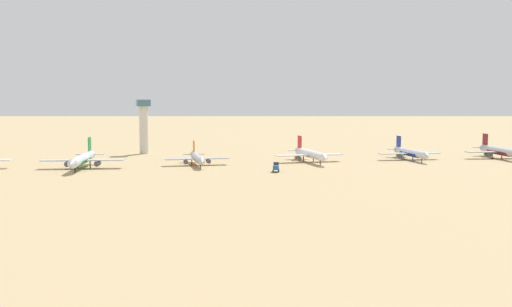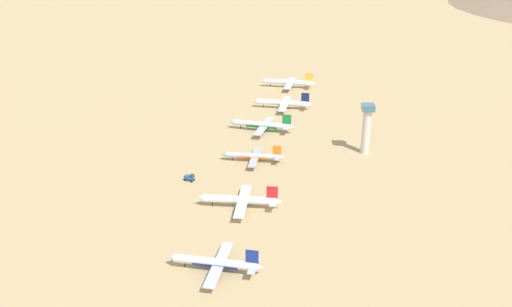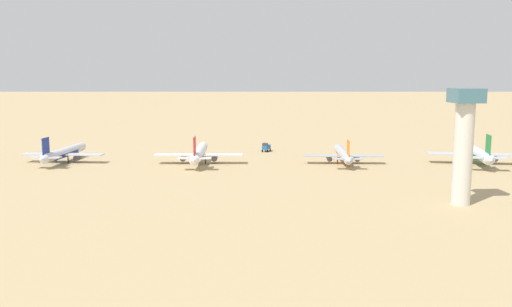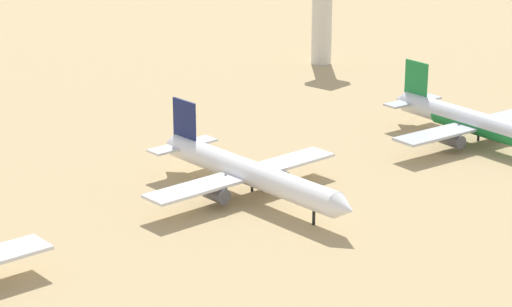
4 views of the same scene
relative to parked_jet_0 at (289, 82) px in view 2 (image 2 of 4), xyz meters
name	(u,v)px [view 2 (image 2 of 4)]	position (x,y,z in m)	size (l,w,h in m)	color
ground_plane	(253,163)	(22.03, 153.78, -4.40)	(1832.42, 1832.42, 0.00)	tan
parked_jet_0	(289,82)	(0.00, 0.00, 0.00)	(45.22, 36.97, 13.07)	white
parked_jet_1	(283,103)	(4.72, 55.33, -0.17)	(43.58, 35.58, 12.58)	white
parked_jet_2	(262,125)	(18.41, 102.49, -0.20)	(43.40, 35.62, 12.63)	silver
parked_jet_3	(253,156)	(21.83, 152.03, -0.94)	(36.09, 29.39, 10.40)	#B2B7C1
parked_jet_4	(241,200)	(25.29, 205.84, -0.44)	(40.76, 33.11, 11.75)	white
parked_jet_5	(216,263)	(31.21, 257.11, -0.72)	(38.28, 31.27, 11.06)	silver
service_truck	(190,177)	(53.88, 178.25, -2.32)	(5.68, 4.39, 3.90)	#1E5999
control_tower	(367,126)	(-42.71, 136.18, 12.16)	(7.20, 7.20, 29.68)	beige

